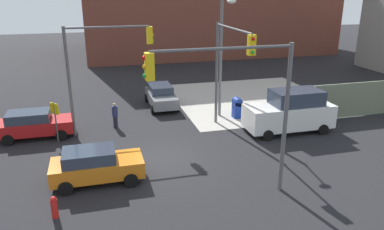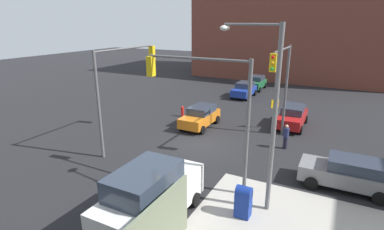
{
  "view_description": "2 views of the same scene",
  "coord_description": "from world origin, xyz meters",
  "px_view_note": "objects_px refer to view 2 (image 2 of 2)",
  "views": [
    {
      "loc": [
        -3.08,
        -17.69,
        8.58
      ],
      "look_at": [
        1.8,
        0.51,
        2.08
      ],
      "focal_mm": 35.0,
      "sensor_mm": 36.0,
      "label": 1
    },
    {
      "loc": [
        16.98,
        8.13,
        8.0
      ],
      "look_at": [
        1.85,
        0.3,
        2.68
      ],
      "focal_mm": 28.0,
      "sensor_mm": 36.0,
      "label": 2
    }
  ],
  "objects_px": {
    "coupe_red": "(292,116)",
    "hatchback_orange": "(200,116)",
    "street_lamp_corner": "(267,106)",
    "van_white_delivery": "(150,196)",
    "hatchback_blue": "(244,90)",
    "sedan_gray": "(348,173)",
    "traffic_signal_ne_corner": "(206,96)",
    "fire_hydrant": "(182,111)",
    "traffic_signal_se_corner": "(123,76)",
    "mailbox_blue": "(243,200)",
    "hatchback_green": "(256,82)",
    "traffic_signal_nw_corner": "(282,77)",
    "pedestrian_crossing": "(286,136)"
  },
  "relations": [
    {
      "from": "coupe_red",
      "to": "hatchback_green",
      "type": "relative_size",
      "value": 1.08
    },
    {
      "from": "traffic_signal_se_corner",
      "to": "mailbox_blue",
      "type": "height_order",
      "value": "traffic_signal_se_corner"
    },
    {
      "from": "street_lamp_corner",
      "to": "coupe_red",
      "type": "xyz_separation_m",
      "value": [
        -11.92,
        -0.62,
        -3.86
      ]
    },
    {
      "from": "traffic_signal_ne_corner",
      "to": "fire_hydrant",
      "type": "distance_m",
      "value": 12.28
    },
    {
      "from": "coupe_red",
      "to": "hatchback_orange",
      "type": "bearing_deg",
      "value": -62.33
    },
    {
      "from": "traffic_signal_ne_corner",
      "to": "mailbox_blue",
      "type": "xyz_separation_m",
      "value": [
        1.7,
        2.61,
        -3.87
      ]
    },
    {
      "from": "traffic_signal_se_corner",
      "to": "hatchback_orange",
      "type": "bearing_deg",
      "value": 152.97
    },
    {
      "from": "traffic_signal_ne_corner",
      "to": "van_white_delivery",
      "type": "xyz_separation_m",
      "value": [
        3.91,
        -0.59,
        -3.35
      ]
    },
    {
      "from": "hatchback_orange",
      "to": "fire_hydrant",
      "type": "bearing_deg",
      "value": -122.85
    },
    {
      "from": "traffic_signal_nw_corner",
      "to": "hatchback_orange",
      "type": "bearing_deg",
      "value": -97.47
    },
    {
      "from": "hatchback_blue",
      "to": "hatchback_green",
      "type": "xyz_separation_m",
      "value": [
        -4.57,
        0.01,
        -0.0
      ]
    },
    {
      "from": "traffic_signal_se_corner",
      "to": "hatchback_green",
      "type": "height_order",
      "value": "traffic_signal_se_corner"
    },
    {
      "from": "traffic_signal_ne_corner",
      "to": "sedan_gray",
      "type": "xyz_separation_m",
      "value": [
        -2.86,
        6.5,
        -3.79
      ]
    },
    {
      "from": "coupe_red",
      "to": "fire_hydrant",
      "type": "bearing_deg",
      "value": -78.97
    },
    {
      "from": "sedan_gray",
      "to": "van_white_delivery",
      "type": "distance_m",
      "value": 9.81
    },
    {
      "from": "traffic_signal_se_corner",
      "to": "coupe_red",
      "type": "distance_m",
      "value": 13.47
    },
    {
      "from": "traffic_signal_ne_corner",
      "to": "van_white_delivery",
      "type": "distance_m",
      "value": 5.18
    },
    {
      "from": "coupe_red",
      "to": "sedan_gray",
      "type": "bearing_deg",
      "value": 25.92
    },
    {
      "from": "street_lamp_corner",
      "to": "sedan_gray",
      "type": "bearing_deg",
      "value": 135.55
    },
    {
      "from": "mailbox_blue",
      "to": "sedan_gray",
      "type": "height_order",
      "value": "sedan_gray"
    },
    {
      "from": "traffic_signal_ne_corner",
      "to": "street_lamp_corner",
      "type": "relative_size",
      "value": 0.81
    },
    {
      "from": "traffic_signal_se_corner",
      "to": "hatchback_orange",
      "type": "xyz_separation_m",
      "value": [
        -5.56,
        2.84,
        -3.82
      ]
    },
    {
      "from": "street_lamp_corner",
      "to": "fire_hydrant",
      "type": "distance_m",
      "value": 14.62
    },
    {
      "from": "traffic_signal_nw_corner",
      "to": "traffic_signal_se_corner",
      "type": "height_order",
      "value": "same"
    },
    {
      "from": "hatchback_green",
      "to": "fire_hydrant",
      "type": "bearing_deg",
      "value": -10.52
    },
    {
      "from": "fire_hydrant",
      "to": "van_white_delivery",
      "type": "xyz_separation_m",
      "value": [
        13.41,
        6.0,
        0.79
      ]
    },
    {
      "from": "street_lamp_corner",
      "to": "coupe_red",
      "type": "distance_m",
      "value": 12.54
    },
    {
      "from": "coupe_red",
      "to": "hatchback_green",
      "type": "height_order",
      "value": "same"
    },
    {
      "from": "hatchback_orange",
      "to": "pedestrian_crossing",
      "type": "xyz_separation_m",
      "value": [
        1.36,
        6.86,
        0.01
      ]
    },
    {
      "from": "traffic_signal_ne_corner",
      "to": "fire_hydrant",
      "type": "xyz_separation_m",
      "value": [
        -9.5,
        -6.59,
        -4.15
      ]
    },
    {
      "from": "mailbox_blue",
      "to": "hatchback_green",
      "type": "height_order",
      "value": "hatchback_green"
    },
    {
      "from": "fire_hydrant",
      "to": "pedestrian_crossing",
      "type": "xyz_separation_m",
      "value": [
        3.0,
        9.4,
        0.37
      ]
    },
    {
      "from": "coupe_red",
      "to": "hatchback_orange",
      "type": "distance_m",
      "value": 7.31
    },
    {
      "from": "hatchback_green",
      "to": "mailbox_blue",
      "type": "bearing_deg",
      "value": 14.73
    },
    {
      "from": "coupe_red",
      "to": "hatchback_green",
      "type": "xyz_separation_m",
      "value": [
        -12.19,
        -6.42,
        -0.0
      ]
    },
    {
      "from": "mailbox_blue",
      "to": "van_white_delivery",
      "type": "distance_m",
      "value": 3.92
    },
    {
      "from": "van_white_delivery",
      "to": "hatchback_orange",
      "type": "bearing_deg",
      "value": -163.6
    },
    {
      "from": "street_lamp_corner",
      "to": "sedan_gray",
      "type": "xyz_separation_m",
      "value": [
        -3.52,
        3.46,
        -3.86
      ]
    },
    {
      "from": "fire_hydrant",
      "to": "street_lamp_corner",
      "type": "bearing_deg",
      "value": 43.47
    },
    {
      "from": "traffic_signal_se_corner",
      "to": "mailbox_blue",
      "type": "distance_m",
      "value": 11.02
    },
    {
      "from": "hatchback_orange",
      "to": "van_white_delivery",
      "type": "relative_size",
      "value": 0.77
    },
    {
      "from": "van_white_delivery",
      "to": "fire_hydrant",
      "type": "bearing_deg",
      "value": -155.89
    },
    {
      "from": "hatchback_blue",
      "to": "traffic_signal_se_corner",
      "type": "bearing_deg",
      "value": -9.86
    },
    {
      "from": "street_lamp_corner",
      "to": "sedan_gray",
      "type": "distance_m",
      "value": 6.27
    },
    {
      "from": "traffic_signal_ne_corner",
      "to": "fire_hydrant",
      "type": "bearing_deg",
      "value": -145.25
    },
    {
      "from": "coupe_red",
      "to": "hatchback_orange",
      "type": "relative_size",
      "value": 1.03
    },
    {
      "from": "mailbox_blue",
      "to": "street_lamp_corner",
      "type": "bearing_deg",
      "value": 157.4
    },
    {
      "from": "traffic_signal_nw_corner",
      "to": "coupe_red",
      "type": "xyz_separation_m",
      "value": [
        -4.2,
        0.31,
        -3.77
      ]
    },
    {
      "from": "hatchback_blue",
      "to": "van_white_delivery",
      "type": "height_order",
      "value": "van_white_delivery"
    },
    {
      "from": "hatchback_orange",
      "to": "mailbox_blue",
      "type": "bearing_deg",
      "value": 34.87
    }
  ]
}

